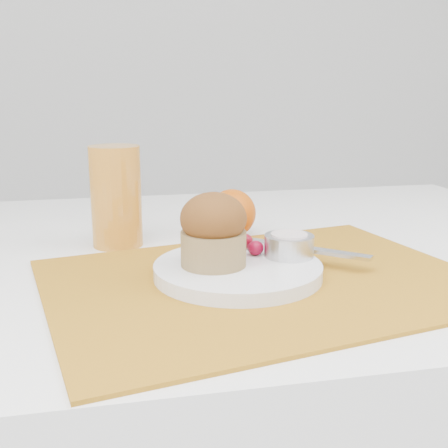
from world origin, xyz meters
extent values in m
cube|color=#A26916|center=(0.02, -0.12, 0.75)|extent=(0.56, 0.46, 0.00)
cylinder|color=white|center=(-0.01, -0.10, 0.76)|extent=(0.25, 0.25, 0.02)
cylinder|color=#B9B9BD|center=(0.06, -0.09, 0.78)|extent=(0.07, 0.07, 0.03)
cylinder|color=beige|center=(0.06, -0.09, 0.80)|extent=(0.06, 0.06, 0.01)
ellipsoid|color=#53020D|center=(0.02, -0.04, 0.78)|extent=(0.02, 0.02, 0.02)
ellipsoid|color=#5D0216|center=(0.02, -0.07, 0.78)|extent=(0.02, 0.02, 0.02)
cube|color=silver|center=(0.09, -0.06, 0.77)|extent=(0.15, 0.14, 0.00)
sphere|color=#C85307|center=(0.03, 0.09, 0.79)|extent=(0.07, 0.07, 0.07)
cylinder|color=orange|center=(-0.14, 0.08, 0.82)|extent=(0.09, 0.09, 0.15)
cylinder|color=olive|center=(-0.04, -0.10, 0.79)|extent=(0.10, 0.10, 0.04)
ellipsoid|color=#3D1F0B|center=(-0.04, -0.10, 0.83)|extent=(0.08, 0.08, 0.06)
camera|label=1|loc=(-0.15, -0.73, 0.98)|focal=45.00mm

